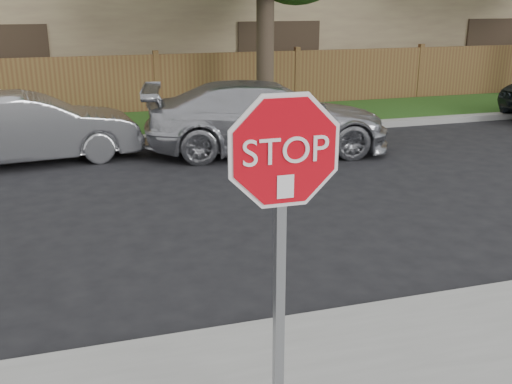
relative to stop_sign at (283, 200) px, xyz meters
name	(u,v)px	position (x,y,z in m)	size (l,w,h in m)	color
ground	(322,319)	(0.96, 1.48, -1.83)	(90.00, 90.00, 0.00)	black
far_curb	(179,137)	(0.96, 9.63, -1.75)	(70.00, 0.30, 0.15)	gray
grass_strip	(168,123)	(0.96, 11.28, -1.77)	(70.00, 3.00, 0.12)	#1E4714
fence	(157,85)	(0.96, 12.88, -1.03)	(70.00, 0.12, 1.60)	brown
stop_sign	(283,200)	(0.00, 0.00, 0.00)	(1.01, 0.13, 2.55)	gray
sedan_left	(31,128)	(-2.04, 8.62, -1.17)	(1.40, 4.02, 1.32)	#A4A5A8
sedan_right	(267,118)	(2.51, 8.05, -1.11)	(2.01, 4.94, 1.43)	#B2B3B9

